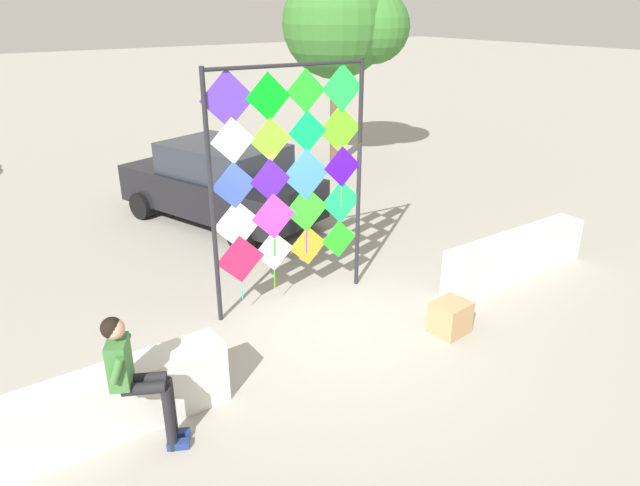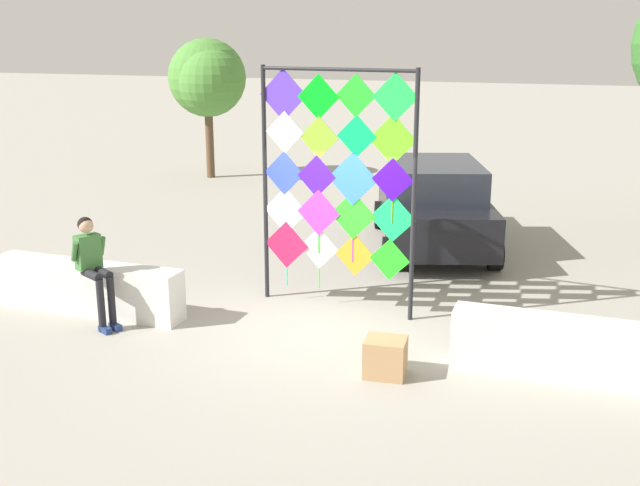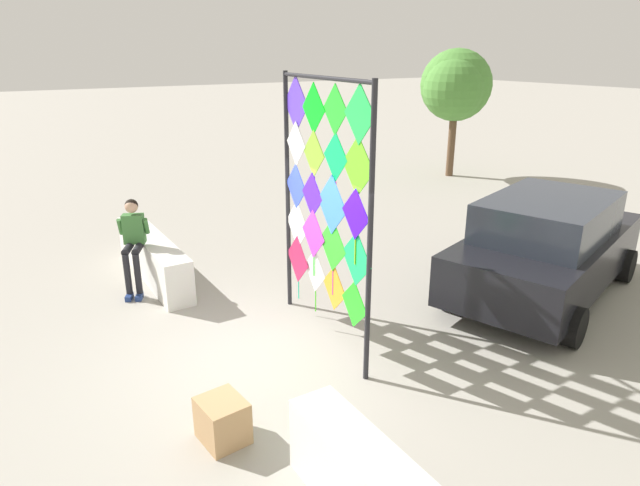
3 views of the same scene
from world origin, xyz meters
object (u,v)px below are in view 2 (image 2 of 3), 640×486
(kite_display_rack, at_px, (336,175))
(parked_car, at_px, (433,204))
(tree_palm_like, at_px, (208,80))
(cardboard_box_large, at_px, (385,357))
(seated_vendor, at_px, (93,262))

(kite_display_rack, height_order, parked_car, kite_display_rack)
(parked_car, bearing_deg, tree_palm_like, 145.39)
(parked_car, height_order, cardboard_box_large, parked_car)
(seated_vendor, xyz_separation_m, tree_palm_like, (-3.99, 11.41, 1.94))
(parked_car, distance_m, tree_palm_like, 9.77)
(kite_display_rack, relative_size, cardboard_box_large, 7.28)
(cardboard_box_large, height_order, tree_palm_like, tree_palm_like)
(parked_car, height_order, tree_palm_like, tree_palm_like)
(seated_vendor, bearing_deg, tree_palm_like, 109.28)
(seated_vendor, height_order, parked_car, parked_car)
(cardboard_box_large, bearing_deg, tree_palm_like, 126.21)
(parked_car, xyz_separation_m, cardboard_box_large, (0.67, -6.23, -0.65))
(kite_display_rack, xyz_separation_m, seated_vendor, (-3.14, -1.92, -1.18))
(cardboard_box_large, bearing_deg, seated_vendor, 176.86)
(kite_display_rack, height_order, tree_palm_like, tree_palm_like)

